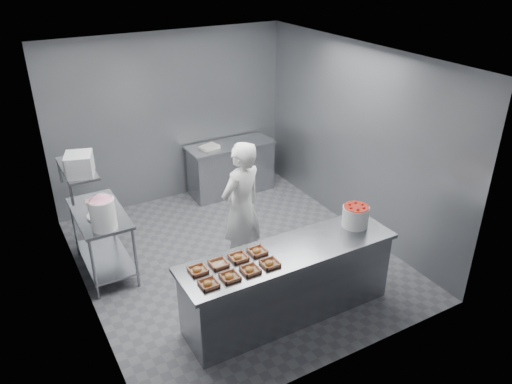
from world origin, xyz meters
TOP-DOWN VIEW (x-y plane):
  - floor at (0.00, 0.00)m, footprint 4.50×4.50m
  - ceiling at (0.00, 0.00)m, footprint 4.50×4.50m
  - wall_back at (0.00, 2.25)m, footprint 4.00×0.04m
  - wall_left at (-2.00, 0.00)m, footprint 0.04×4.50m
  - wall_right at (2.00, 0.00)m, footprint 0.04×4.50m
  - service_counter at (0.00, -1.35)m, footprint 2.60×0.70m
  - prep_table at (-1.65, 0.60)m, footprint 0.60×1.20m
  - back_counter at (0.90, 1.90)m, footprint 1.50×0.60m
  - wall_shelf at (-1.82, 0.60)m, footprint 0.35×0.90m
  - tray_0 at (-1.06, -1.48)m, footprint 0.19×0.18m
  - tray_1 at (-0.82, -1.48)m, footprint 0.19×0.18m
  - tray_2 at (-0.58, -1.48)m, footprint 0.19×0.18m
  - tray_3 at (-0.34, -1.48)m, footprint 0.19×0.18m
  - tray_4 at (-1.06, -1.22)m, footprint 0.19×0.18m
  - tray_5 at (-0.82, -1.22)m, footprint 0.19×0.18m
  - tray_6 at (-0.58, -1.22)m, footprint 0.19×0.18m
  - tray_7 at (-0.34, -1.22)m, footprint 0.19×0.18m
  - worker at (-0.02, -0.23)m, footprint 0.77×0.63m
  - strawberry_tub at (0.99, -1.28)m, footprint 0.32×0.32m
  - glaze_bucket at (-1.68, 0.16)m, footprint 0.32×0.31m
  - bucket_lid at (-1.66, 0.47)m, footprint 0.42×0.42m
  - rag at (-1.67, 0.93)m, footprint 0.18×0.16m
  - appliance at (-1.82, 0.36)m, footprint 0.39×0.41m
  - paper_stack at (0.51, 1.90)m, footprint 0.34×0.27m

SIDE VIEW (x-z plane):
  - floor at x=0.00m, z-range 0.00..0.00m
  - back_counter at x=0.90m, z-range 0.00..0.90m
  - service_counter at x=0.00m, z-range 0.00..0.90m
  - prep_table at x=-1.65m, z-range 0.14..1.04m
  - rag at x=-1.67m, z-range 0.90..0.92m
  - bucket_lid at x=-1.66m, z-range 0.90..0.93m
  - worker at x=-0.02m, z-range 0.00..1.83m
  - tray_5 at x=-0.82m, z-range 0.90..0.94m
  - tray_0 at x=-1.06m, z-range 0.89..0.95m
  - tray_1 at x=-0.82m, z-range 0.89..0.95m
  - tray_2 at x=-0.58m, z-range 0.89..0.95m
  - tray_3 at x=-0.34m, z-range 0.89..0.95m
  - tray_4 at x=-1.06m, z-range 0.89..0.95m
  - tray_6 at x=-0.58m, z-range 0.89..0.95m
  - tray_7 at x=-0.34m, z-range 0.89..0.95m
  - paper_stack at x=0.51m, z-range 0.90..0.95m
  - strawberry_tub at x=0.99m, z-range 0.91..1.17m
  - glaze_bucket at x=-1.68m, z-range 0.87..1.34m
  - wall_back at x=0.00m, z-range 0.00..2.80m
  - wall_left at x=-2.00m, z-range 0.00..2.80m
  - wall_right at x=2.00m, z-range 0.00..2.80m
  - wall_shelf at x=-1.82m, z-range 1.54..1.56m
  - appliance at x=-1.82m, z-range 1.56..1.82m
  - ceiling at x=0.00m, z-range 2.80..2.80m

